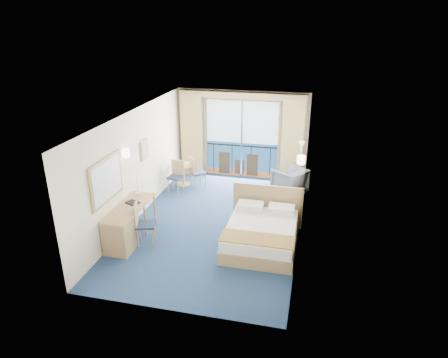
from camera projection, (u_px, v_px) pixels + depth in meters
floor at (216, 223)px, 9.83m from camera, size 6.50×6.50×0.00m
room_walls at (216, 154)px, 9.15m from camera, size 4.04×6.54×2.72m
balcony_door at (241, 141)px, 12.30m from camera, size 2.36×0.03×2.52m
curtain_left at (192, 135)px, 12.44m from camera, size 0.65×0.22×2.55m
curtain_right at (292, 142)px, 11.78m from camera, size 0.65×0.22×2.55m
pelmet at (242, 95)px, 11.65m from camera, size 3.80×0.25×0.18m
mirror at (106, 180)px, 8.31m from camera, size 0.05×1.25×0.95m
wall_print at (144, 150)px, 10.05m from camera, size 0.04×0.42×0.52m
sconce_left at (126, 153)px, 9.00m from camera, size 0.18×0.18×0.18m
sconce_right at (301, 160)px, 8.58m from camera, size 0.18×0.18×0.18m
bed at (262, 232)px, 8.80m from camera, size 1.66×1.97×1.04m
nightstand at (291, 207)px, 9.97m from camera, size 0.46×0.43×0.60m
phone at (291, 194)px, 9.85m from camera, size 0.20×0.16×0.08m
armchair at (290, 181)px, 11.35m from camera, size 1.12×1.12×0.74m
floor_lamp at (301, 153)px, 11.33m from camera, size 0.20×0.20×1.46m
desk at (121, 231)px, 8.57m from camera, size 0.58×1.69×0.79m
desk_chair at (141, 222)px, 8.75m from camera, size 0.52×0.51×0.96m
folder at (133, 203)px, 9.03m from camera, size 0.34×0.31×0.03m
desk_lamp at (137, 182)px, 9.34m from camera, size 0.12×0.12×0.45m
round_table at (183, 170)px, 11.87m from camera, size 0.71×0.71×0.64m
table_chair_a at (196, 170)px, 11.74m from camera, size 0.55×0.55×0.90m
table_chair_b at (176, 174)px, 11.49m from camera, size 0.43×0.44×0.89m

